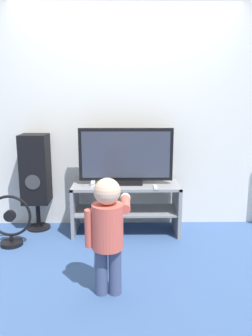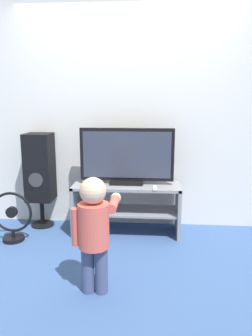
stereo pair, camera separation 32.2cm
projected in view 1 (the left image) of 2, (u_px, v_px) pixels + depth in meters
name	position (u px, v px, depth m)	size (l,w,h in m)	color
ground_plane	(126.00, 240.00, 3.50)	(16.00, 16.00, 0.00)	#38568C
wall_back	(126.00, 115.00, 3.76)	(10.00, 0.06, 2.60)	silver
tv_stand	(126.00, 201.00, 3.65)	(1.18, 0.46, 0.56)	gray
television	(126.00, 157.00, 3.57)	(1.02, 0.20, 0.62)	black
game_console	(93.00, 183.00, 3.59)	(0.04, 0.17, 0.04)	white
remote_primary	(155.00, 187.00, 3.44)	(0.04, 0.13, 0.03)	white
child	(108.00, 227.00, 2.44)	(0.35, 0.51, 0.92)	#3F4C72
speaker_tower	(36.00, 171.00, 3.68)	(0.30, 0.30, 1.10)	black
floor_fan	(10.00, 223.00, 3.33)	(0.44, 0.23, 0.54)	black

